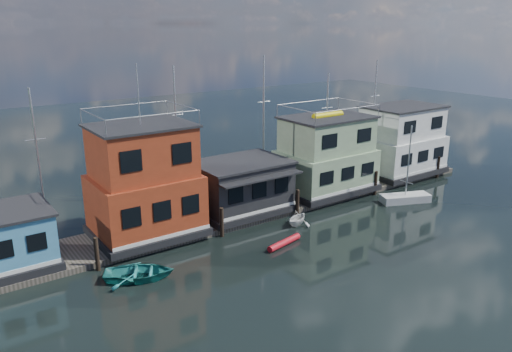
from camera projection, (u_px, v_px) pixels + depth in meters
ground at (354, 271)px, 30.97m from camera, size 160.00×160.00×0.00m
dock at (246, 211)px, 40.31m from camera, size 48.00×5.00×0.40m
houseboat_red at (144, 184)px, 34.51m from camera, size 7.40×5.90×11.86m
houseboat_dark at (241, 186)px, 39.37m from camera, size 7.40×6.10×4.06m
houseboat_green at (326, 156)px, 43.99m from camera, size 8.40×5.90×7.03m
houseboat_white at (401, 141)px, 49.47m from camera, size 8.40×5.90×6.66m
pilings at (263, 212)px, 37.67m from camera, size 42.28×0.28×2.20m
background_masts at (253, 127)px, 46.05m from camera, size 36.40×0.16×12.00m
dinghy_white at (297, 218)px, 37.84m from camera, size 2.85×2.67×1.21m
dinghy_teal at (139, 273)px, 29.87m from camera, size 5.07×4.59×0.86m
red_kayak at (284, 243)px, 34.44m from camera, size 3.10×1.11×0.45m
day_sailer at (405, 197)px, 42.85m from camera, size 4.46×2.90×6.69m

